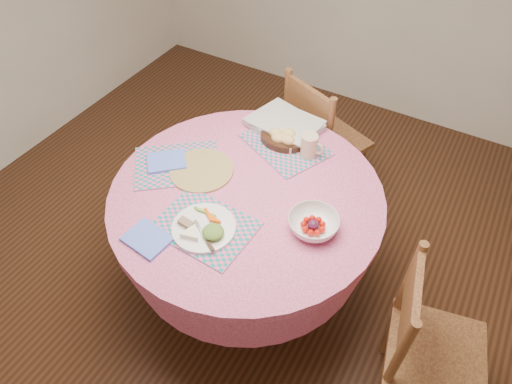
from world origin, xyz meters
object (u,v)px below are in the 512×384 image
dining_table (247,221)px  chair_back (320,139)px  wicker_trivet (202,170)px  dinner_plate (204,228)px  latte_mug (310,146)px  fruit_bowl (313,224)px  bread_bowl (283,137)px  chair_right (425,346)px

dining_table → chair_back: 0.83m
wicker_trivet → dinner_plate: bearing=-53.3°
wicker_trivet → dining_table: bearing=-3.3°
latte_mug → dining_table: bearing=-110.3°
dining_table → chair_back: bearing=88.9°
chair_back → fruit_bowl: 0.98m
dining_table → wicker_trivet: wicker_trivet is taller
dining_table → wicker_trivet: 0.32m
dinner_plate → bread_bowl: 0.66m
chair_back → latte_mug: chair_back is taller
dining_table → wicker_trivet: size_ratio=4.13×
chair_right → fruit_bowl: chair_right is taller
dining_table → dinner_plate: (-0.04, -0.28, 0.22)m
latte_mug → chair_right: bearing=-32.6°
wicker_trivet → latte_mug: bearing=42.0°
chair_right → chair_back: size_ratio=0.97×
chair_right → wicker_trivet: bearing=71.0°
chair_right → latte_mug: 1.00m
dining_table → chair_right: bearing=-8.7°
dining_table → dinner_plate: dinner_plate is taller
bread_bowl → chair_right: bearing=-29.1°
fruit_bowl → chair_right: bearing=-9.7°
chair_back → latte_mug: bearing=126.7°
chair_back → wicker_trivet: size_ratio=3.03×
dining_table → bread_bowl: bread_bowl is taller
chair_right → wicker_trivet: (-1.18, 0.16, 0.30)m
fruit_bowl → wicker_trivet: bearing=174.5°
chair_right → fruit_bowl: bearing=68.9°
wicker_trivet → latte_mug: size_ratio=2.56×
dining_table → fruit_bowl: bearing=-7.0°
wicker_trivet → bread_bowl: size_ratio=1.30×
chair_back → wicker_trivet: (-0.27, -0.82, 0.28)m
chair_back → chair_right: bearing=155.5°
dining_table → wicker_trivet: (-0.25, 0.01, 0.20)m
chair_back → dinner_plate: size_ratio=3.41×
bread_bowl → latte_mug: size_ratio=1.97×
wicker_trivet → bread_bowl: 0.44m
chair_right → chair_back: 1.33m
chair_right → bread_bowl: (-0.95, 0.53, 0.33)m
bread_bowl → fruit_bowl: size_ratio=0.99×
dinner_plate → chair_right: bearing=8.0°
chair_right → latte_mug: bearing=45.9°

